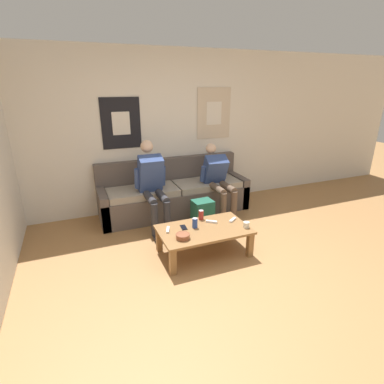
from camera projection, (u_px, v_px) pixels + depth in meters
ground_plane at (240, 290)px, 3.10m from camera, size 18.00×18.00×0.00m
wall_back at (164, 132)px, 4.88m from camera, size 10.00×0.07×2.55m
couch at (174, 195)px, 4.92m from camera, size 2.41×0.71×0.86m
coffee_table at (204, 232)px, 3.69m from camera, size 1.11×0.66×0.35m
person_seated_adult at (152, 182)px, 4.33m from camera, size 0.47×0.90×1.25m
person_seated_teen at (218, 178)px, 4.73m from camera, size 0.47×0.93×1.11m
backpack at (203, 215)px, 4.38m from camera, size 0.30×0.28×0.43m
ceramic_bowl at (183, 236)px, 3.42m from camera, size 0.17×0.17×0.06m
pillar_candle at (246, 225)px, 3.68m from camera, size 0.07×0.07×0.09m
drink_can_blue at (195, 223)px, 3.68m from camera, size 0.07×0.07×0.12m
drink_can_red at (201, 215)px, 3.90m from camera, size 0.07×0.07×0.12m
game_controller_near_left at (233, 220)px, 3.87m from camera, size 0.14×0.11×0.03m
game_controller_near_right at (211, 222)px, 3.83m from camera, size 0.14×0.11×0.03m
game_controller_far_center at (168, 230)px, 3.61m from camera, size 0.08×0.15×0.03m
cell_phone at (184, 227)px, 3.69m from camera, size 0.08×0.14×0.01m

